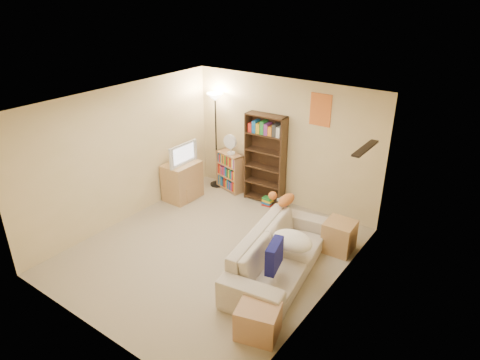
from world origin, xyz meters
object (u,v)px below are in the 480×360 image
object	(u,v)px
laptop	(261,241)
side_table	(339,236)
television	(181,153)
tv_stand	(182,181)
floor_lamp	(215,113)
desk_fan	(230,144)
tall_bookshelf	(265,157)
mug	(255,249)
short_bookshelf	(230,171)
coffee_table	(257,249)
sofa	(280,254)
tabby_cat	(284,199)
end_cabinet	(258,321)

from	to	relation	value
laptop	side_table	bearing A→B (deg)	-36.98
television	tv_stand	bearing A→B (deg)	0.00
floor_lamp	side_table	xyz separation A→B (m)	(3.21, -0.80, -1.36)
television	desk_fan	distance (m)	1.04
television	side_table	world-z (taller)	television
tall_bookshelf	laptop	bearing A→B (deg)	-61.94
floor_lamp	mug	bearing A→B (deg)	-40.84
mug	short_bookshelf	size ratio (longest dim) A/B	0.12
coffee_table	floor_lamp	world-z (taller)	floor_lamp
desk_fan	coffee_table	bearing A→B (deg)	-43.77
tall_bookshelf	coffee_table	bearing A→B (deg)	-63.67
laptop	tv_stand	xyz separation A→B (m)	(-2.50, 0.89, 0.02)
sofa	tv_stand	xyz separation A→B (m)	(-2.90, 0.99, 0.04)
coffee_table	desk_fan	distance (m)	2.72
tabby_cat	short_bookshelf	xyz separation A→B (m)	(-1.92, 1.05, -0.36)
sofa	side_table	world-z (taller)	sofa
tv_stand	end_cabinet	size ratio (longest dim) A/B	1.49
mug	tv_stand	size ratio (longest dim) A/B	0.13
sofa	floor_lamp	size ratio (longest dim) A/B	1.21
tv_stand	coffee_table	bearing A→B (deg)	-19.98
laptop	short_bookshelf	world-z (taller)	short_bookshelf
tabby_cat	coffee_table	world-z (taller)	tabby_cat
sofa	laptop	size ratio (longest dim) A/B	7.00
tall_bookshelf	desk_fan	xyz separation A→B (m)	(-0.82, -0.04, 0.11)
desk_fan	mug	bearing A→B (deg)	-45.56
end_cabinet	side_table	bearing A→B (deg)	88.91
sofa	side_table	distance (m)	1.20
sofa	mug	bearing A→B (deg)	107.96
side_table	end_cabinet	distance (m)	2.35
coffee_table	short_bookshelf	bearing A→B (deg)	130.37
short_bookshelf	desk_fan	world-z (taller)	desk_fan
end_cabinet	floor_lamp	bearing A→B (deg)	135.10
tv_stand	television	world-z (taller)	television
coffee_table	television	size ratio (longest dim) A/B	1.10
floor_lamp	tv_stand	bearing A→B (deg)	-101.52
television	tall_bookshelf	size ratio (longest dim) A/B	0.42
television	tabby_cat	bearing A→B (deg)	-92.66
television	short_bookshelf	world-z (taller)	television
mug	end_cabinet	size ratio (longest dim) A/B	0.19
tabby_cat	floor_lamp	bearing A→B (deg)	155.31
tv_stand	floor_lamp	distance (m)	1.54
laptop	desk_fan	world-z (taller)	desk_fan
television	tall_bookshelf	world-z (taller)	tall_bookshelf
mug	television	bearing A→B (deg)	155.66
tabby_cat	tall_bookshelf	xyz separation A→B (m)	(-1.05, 1.05, 0.17)
desk_fan	tabby_cat	bearing A→B (deg)	-28.21
laptop	end_cabinet	distance (m)	1.62
television	desk_fan	size ratio (longest dim) A/B	1.76
coffee_table	laptop	size ratio (longest dim) A/B	2.36
sofa	short_bookshelf	size ratio (longest dim) A/B	2.96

